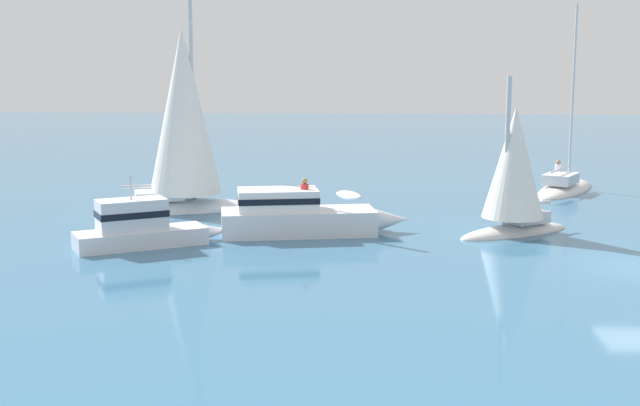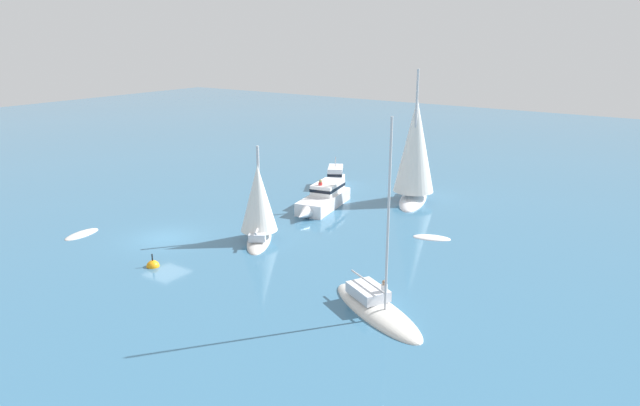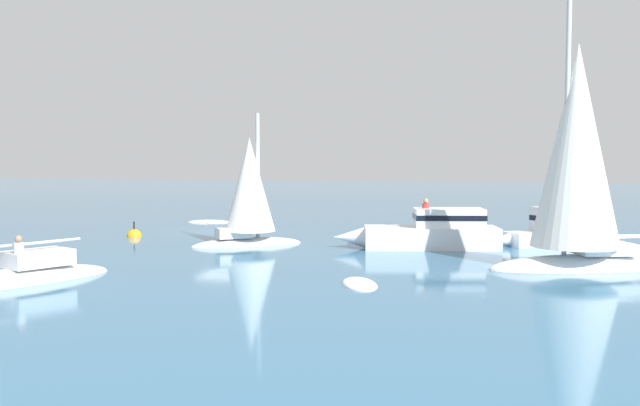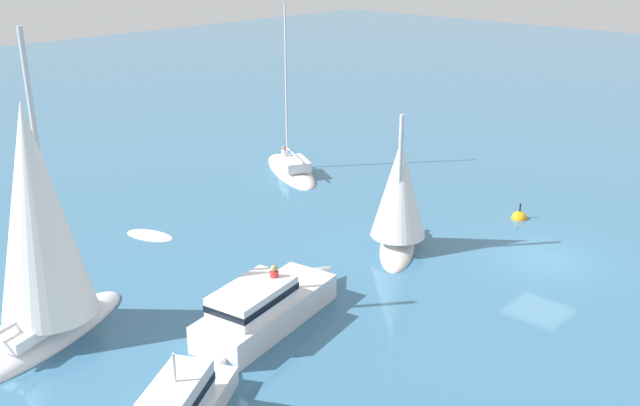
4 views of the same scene
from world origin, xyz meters
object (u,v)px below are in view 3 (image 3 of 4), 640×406
motor_cruiser (430,232)px  channel_buoy (134,236)px  sloop (249,197)px  dinghy (360,285)px  rib (209,222)px  ketch (578,168)px  ketch_1 (17,279)px  cabin_cruiser (554,229)px

motor_cruiser → channel_buoy: size_ratio=6.59×
sloop → channel_buoy: 7.70m
dinghy → rib: bearing=14.4°
ketch → sloop: ketch is taller
rib → ketch_1: (-21.95, -1.60, 0.13)m
dinghy → channel_buoy: (11.49, 13.80, 0.00)m
ketch_1 → sloop: bearing=-173.5°
cabin_cruiser → dinghy: size_ratio=2.08×
rib → ketch: bearing=-45.4°
sloop → channel_buoy: sloop is taller
cabin_cruiser → channel_buoy: bearing=-26.9°
motor_cruiser → rib: bearing=-45.2°
sloop → channel_buoy: size_ratio=5.67×
rib → dinghy: bearing=-66.1°
ketch → dinghy: (-4.95, 7.38, -3.78)m
sloop → ketch_1: size_ratio=0.65×
cabin_cruiser → motor_cruiser: 6.22m
sloop → dinghy: (-9.28, -6.78, -2.28)m
cabin_cruiser → motor_cruiser: cabin_cruiser is taller
ketch → rib: bearing=-54.6°
rib → motor_cruiser: motor_cruiser is taller
ketch → motor_cruiser: bearing=-59.1°
dinghy → cabin_cruiser: bearing=-48.8°
rib → sloop: bearing=-69.2°
cabin_cruiser → motor_cruiser: (-2.60, 5.66, 0.03)m
ketch → cabin_cruiser: 8.15m
ketch → sloop: (4.34, 14.16, -1.50)m
motor_cruiser → sloop: bearing=-6.4°
ketch → ketch_1: bearing=2.4°
ketch → dinghy: 9.66m
ketch → cabin_cruiser: (7.55, 0.05, -3.05)m
ketch → channel_buoy: bearing=-35.3°
rib → sloop: sloop is taller
cabin_cruiser → sloop: bearing=-16.8°
cabin_cruiser → ketch_1: size_ratio=0.56×
cabin_cruiser → dinghy: cabin_cruiser is taller
dinghy → channel_buoy: size_ratio=2.35×
dinghy → ketch_1: ketch_1 is taller
ketch → channel_buoy: size_ratio=9.55×
dinghy → ketch_1: 11.46m
cabin_cruiser → channel_buoy: 21.16m
ketch → dinghy: bearing=15.7°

